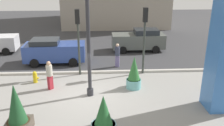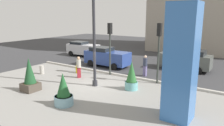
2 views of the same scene
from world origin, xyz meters
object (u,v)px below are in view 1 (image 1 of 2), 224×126
potted_plant_by_pillar (17,112)px  car_curb_west (54,51)px  fire_hydrant (35,77)px  car_far_lane (139,40)px  lamp_post (88,28)px  traffic_light_corner (78,31)px  pedestrian_crossing (117,54)px  potted_plant_near_right (104,119)px  pedestrian_by_curb (50,74)px  potted_plant_mid_plaza (134,74)px  traffic_light_far_side (145,30)px

potted_plant_by_pillar → car_curb_west: potted_plant_by_pillar is taller
potted_plant_by_pillar → fire_hydrant: size_ratio=3.00×
fire_hydrant → car_curb_west: car_curb_west is taller
potted_plant_by_pillar → car_far_lane: 13.48m
car_curb_west → lamp_post: bearing=-62.5°
lamp_post → traffic_light_corner: bearing=104.3°
fire_hydrant → pedestrian_crossing: 5.90m
potted_plant_by_pillar → traffic_light_corner: (2.15, 6.27, 1.96)m
lamp_post → pedestrian_crossing: bearing=67.1°
potted_plant_near_right → car_far_lane: car_far_lane is taller
car_far_lane → potted_plant_by_pillar: bearing=-121.1°
potted_plant_by_pillar → pedestrian_by_curb: 4.15m
traffic_light_corner → car_curb_west: 3.78m
potted_plant_mid_plaza → traffic_light_corner: (-3.32, 2.26, 2.07)m
potted_plant_mid_plaza → car_curb_west: bearing=139.0°
potted_plant_by_pillar → fire_hydrant: (-0.54, 5.10, -0.63)m
potted_plant_by_pillar → traffic_light_far_side: bearing=44.3°
potted_plant_near_right → pedestrian_crossing: (1.17, 8.00, 0.20)m
lamp_post → pedestrian_by_curb: 3.78m
pedestrian_by_curb → car_far_lane: bearing=49.3°
potted_plant_mid_plaza → traffic_light_far_side: bearing=67.2°
potted_plant_by_pillar → car_far_lane: size_ratio=0.49×
potted_plant_by_pillar → traffic_light_far_side: size_ratio=0.51×
lamp_post → potted_plant_by_pillar: size_ratio=3.46×
potted_plant_mid_plaza → car_far_lane: 7.68m
car_far_lane → lamp_post: bearing=-115.9°
traffic_light_corner → traffic_light_far_side: bearing=-0.2°
traffic_light_far_side → car_curb_west: 7.10m
potted_plant_by_pillar → car_curb_west: 8.71m
car_far_lane → potted_plant_near_right: bearing=-105.7°
car_far_lane → potted_plant_mid_plaza: bearing=-101.3°
potted_plant_by_pillar → pedestrian_by_curb: size_ratio=1.29×
fire_hydrant → car_far_lane: bearing=40.6°
fire_hydrant → lamp_post: bearing=-28.5°
potted_plant_by_pillar → traffic_light_far_side: traffic_light_far_side is taller
potted_plant_near_right → potted_plant_mid_plaza: potted_plant_mid_plaza is taller
fire_hydrant → car_far_lane: (7.51, 6.44, 0.59)m
lamp_post → potted_plant_by_pillar: (-2.92, -3.22, -2.80)m
potted_plant_near_right → pedestrian_crossing: size_ratio=1.06×
lamp_post → potted_plant_near_right: size_ratio=4.18×
lamp_post → pedestrian_crossing: 5.52m
lamp_post → potted_plant_near_right: bearing=-79.5°
potted_plant_mid_plaza → pedestrian_by_curb: (-4.89, 0.11, 0.08)m
pedestrian_by_curb → traffic_light_corner: bearing=53.9°
potted_plant_by_pillar → potted_plant_near_right: bearing=-6.6°
car_far_lane → fire_hydrant: bearing=-139.4°
car_curb_west → pedestrian_crossing: car_curb_west is taller
pedestrian_crossing → traffic_light_corner: bearing=-153.2°
pedestrian_by_curb → potted_plant_by_pillar: bearing=-98.0°
potted_plant_near_right → fire_hydrant: bearing=126.9°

